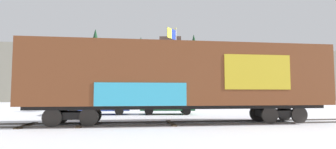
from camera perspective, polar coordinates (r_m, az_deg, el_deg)
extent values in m
plane|color=silver|center=(14.41, -0.26, -10.47)|extent=(260.00, 260.00, 0.00)
cube|color=#4C4742|center=(13.84, 3.32, -10.56)|extent=(60.00, 0.94, 0.08)
cube|color=#4C4742|center=(15.24, 2.26, -9.98)|extent=(60.00, 0.94, 0.08)
cube|color=#423323|center=(15.19, -27.92, -9.54)|extent=(0.28, 2.50, 0.07)
cube|color=#423323|center=(14.50, -17.72, -10.10)|extent=(0.28, 2.50, 0.07)
cube|color=#423323|center=(14.45, 0.65, -10.32)|extent=(0.28, 2.50, 0.07)
cube|color=#423323|center=(15.18, -27.86, -9.54)|extent=(0.28, 2.50, 0.07)
cube|color=brown|center=(14.49, 2.73, -0.11)|extent=(15.89, 3.29, 3.19)
cube|color=#2D2823|center=(14.72, 2.71, 6.57)|extent=(15.06, 0.61, 0.24)
cube|color=gold|center=(14.19, 18.59, 0.51)|extent=(3.49, 0.08, 1.76)
cube|color=#33A5CC|center=(12.67, -5.73, -4.21)|extent=(4.34, 0.09, 1.10)
cube|color=black|center=(14.47, 2.75, -6.83)|extent=(15.56, 1.90, 0.20)
cube|color=black|center=(14.54, -19.43, -8.16)|extent=(2.12, 1.41, 0.36)
cylinder|color=black|center=(14.04, -23.46, -8.41)|extent=(0.92, 0.13, 0.92)
cylinder|color=black|center=(15.43, -22.01, -8.04)|extent=(0.92, 0.13, 0.92)
cylinder|color=black|center=(13.69, -16.52, -8.70)|extent=(0.92, 0.13, 0.92)
cylinder|color=black|center=(15.11, -15.69, -8.28)|extent=(0.92, 0.13, 0.92)
cube|color=black|center=(16.43, 22.25, -7.61)|extent=(2.12, 1.41, 0.36)
cylinder|color=black|center=(15.40, 20.85, -8.08)|extent=(0.92, 0.13, 0.92)
cylinder|color=black|center=(16.67, 18.45, -7.82)|extent=(0.92, 0.13, 0.92)
cylinder|color=black|center=(16.27, 26.15, -7.70)|extent=(0.92, 0.13, 0.92)
cylinder|color=black|center=(17.49, 23.50, -7.51)|extent=(0.92, 0.13, 0.92)
cylinder|color=silver|center=(25.21, 1.67, 1.01)|extent=(0.12, 0.12, 7.72)
sphere|color=#D8CC66|center=(25.86, 1.65, 9.73)|extent=(0.18, 0.18, 0.18)
cube|color=navy|center=(25.03, 0.75, 8.68)|extent=(0.97, 1.17, 0.93)
cube|color=yellow|center=(24.72, 0.31, 8.85)|extent=(0.50, 0.60, 0.93)
cube|color=gray|center=(75.39, -7.02, -0.84)|extent=(131.64, 38.04, 11.85)
cube|color=brown|center=(65.75, 0.52, 6.34)|extent=(5.76, 4.61, 3.46)
cone|color=#193D23|center=(70.13, -8.72, 5.76)|extent=(1.78, 1.78, 3.56)
cone|color=#193D23|center=(63.43, 5.51, 6.87)|extent=(1.86, 1.86, 3.73)
cone|color=#193D23|center=(62.22, -15.22, 7.46)|extent=(2.13, 2.13, 4.25)
cone|color=#193D23|center=(68.80, -5.80, 6.23)|extent=(2.13, 2.13, 4.27)
cube|color=navy|center=(21.27, -14.84, -6.60)|extent=(4.90, 2.05, 0.62)
cube|color=#2D333D|center=(21.26, -15.55, -4.89)|extent=(2.63, 1.74, 0.63)
cylinder|color=black|center=(22.11, -10.50, -7.38)|extent=(0.65, 0.26, 0.64)
cylinder|color=black|center=(20.45, -10.35, -7.65)|extent=(0.65, 0.26, 0.64)
cylinder|color=black|center=(22.25, -18.99, -7.20)|extent=(0.65, 0.26, 0.64)
cylinder|color=black|center=(20.59, -19.54, -7.45)|extent=(0.65, 0.26, 0.64)
cube|color=#1E5933|center=(21.07, -0.17, -6.77)|extent=(4.31, 2.20, 0.62)
cube|color=#2D333D|center=(21.04, -0.99, -5.06)|extent=(2.26, 1.81, 0.63)
cylinder|color=black|center=(22.04, 3.42, -7.45)|extent=(0.66, 0.28, 0.64)
cylinder|color=black|center=(20.35, 3.95, -7.72)|extent=(0.66, 0.28, 0.64)
cylinder|color=black|center=(21.91, -4.00, -7.47)|extent=(0.66, 0.28, 0.64)
cylinder|color=black|center=(20.22, -4.09, -7.74)|extent=(0.66, 0.28, 0.64)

